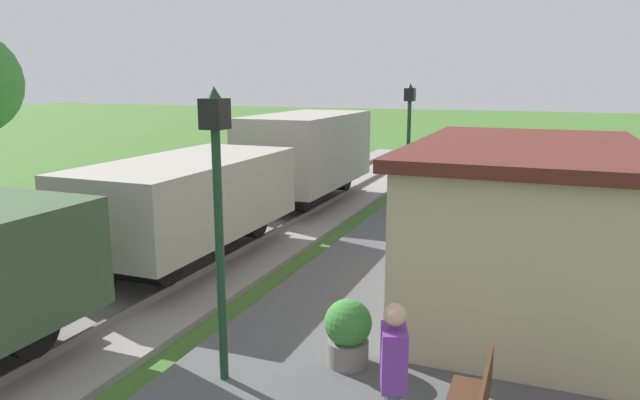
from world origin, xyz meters
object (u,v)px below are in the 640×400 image
object	(u,v)px
potted_planter	(348,331)
lamp_post_near	(217,184)
station_hut	(522,225)
lamp_post_far	(409,124)
person_waiting	(393,379)
bench_down_platform	(516,222)
freight_train	(203,195)

from	to	relation	value
potted_planter	lamp_post_near	world-z (taller)	lamp_post_near
station_hut	lamp_post_far	distance (m)	7.16
station_hut	potted_planter	distance (m)	3.78
potted_planter	station_hut	bearing A→B (deg)	56.79
person_waiting	potted_planter	xyz separation A→B (m)	(-1.07, 1.81, -0.46)
lamp_post_near	bench_down_platform	bearing A→B (deg)	69.01
bench_down_platform	person_waiting	xyz separation A→B (m)	(-0.70, -9.04, 0.46)
potted_planter	lamp_post_near	size ratio (longest dim) A/B	0.25
potted_planter	lamp_post_near	xyz separation A→B (m)	(-1.36, -0.94, 2.08)
person_waiting	potted_planter	size ratio (longest dim) A/B	1.87
person_waiting	station_hut	bearing A→B (deg)	-119.02
bench_down_platform	potted_planter	world-z (taller)	potted_planter
potted_planter	lamp_post_far	world-z (taller)	lamp_post_far
station_hut	lamp_post_far	xyz separation A→B (m)	(-3.36, 6.22, 1.15)
person_waiting	lamp_post_near	xyz separation A→B (m)	(-2.43, 0.87, 1.62)
bench_down_platform	lamp_post_near	size ratio (longest dim) A/B	0.41
freight_train	person_waiting	world-z (taller)	freight_train
potted_planter	freight_train	bearing A→B (deg)	140.38
station_hut	lamp_post_near	size ratio (longest dim) A/B	1.57
lamp_post_near	person_waiting	bearing A→B (deg)	-19.67
person_waiting	lamp_post_far	distance (m)	11.47
freight_train	station_hut	world-z (taller)	station_hut
bench_down_platform	potted_planter	xyz separation A→B (m)	(-1.77, -7.22, 0.00)
freight_train	person_waiting	size ratio (longest dim) A/B	11.35
station_hut	potted_planter	world-z (taller)	station_hut
freight_train	lamp_post_far	bearing A→B (deg)	57.10
station_hut	bench_down_platform	bearing A→B (deg)	93.17
station_hut	lamp_post_near	xyz separation A→B (m)	(-3.36, -4.01, 1.15)
freight_train	bench_down_platform	size ratio (longest dim) A/B	12.93
freight_train	lamp_post_far	distance (m)	6.46
bench_down_platform	person_waiting	distance (m)	9.07
bench_down_platform	lamp_post_near	world-z (taller)	lamp_post_near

